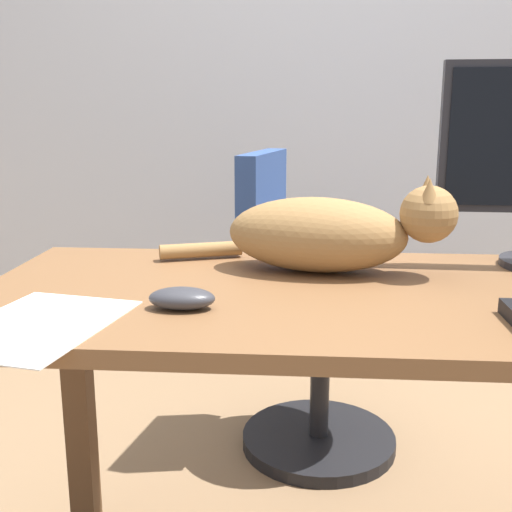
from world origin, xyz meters
The scene contains 6 objects.
back_wall centered at (0.00, 1.52, 1.30)m, with size 6.00×0.04×2.60m, color silver.
desk centered at (0.00, 0.00, 0.62)m, with size 1.66×0.63×0.73m.
office_chair centered at (-0.23, 0.73, 0.40)m, with size 0.49×0.48×0.92m.
cat centered at (-0.19, 0.14, 0.81)m, with size 0.60×0.25×0.20m.
computer_mouse centered at (-0.44, -0.13, 0.74)m, with size 0.11×0.06×0.04m, color #333338.
paper_sheet centered at (-0.64, -0.23, 0.73)m, with size 0.21×0.30×0.00m, color white.
Camera 1 is at (-0.24, -1.10, 1.05)m, focal length 43.85 mm.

